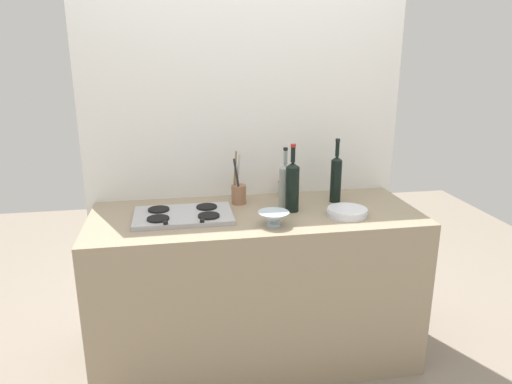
% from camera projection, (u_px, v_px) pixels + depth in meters
% --- Properties ---
extents(ground_plane, '(6.00, 6.00, 0.00)m').
position_uv_depth(ground_plane, '(256.00, 354.00, 2.84)').
color(ground_plane, gray).
rests_on(ground_plane, ground).
extents(counter_block, '(1.80, 0.70, 0.90)m').
position_uv_depth(counter_block, '(256.00, 287.00, 2.72)').
color(counter_block, tan).
rests_on(counter_block, ground).
extents(backsplash_panel, '(1.90, 0.06, 2.33)m').
position_uv_depth(backsplash_panel, '(245.00, 151.00, 2.87)').
color(backsplash_panel, white).
rests_on(backsplash_panel, ground).
extents(stovetop_hob, '(0.52, 0.33, 0.04)m').
position_uv_depth(stovetop_hob, '(183.00, 215.00, 2.51)').
color(stovetop_hob, '#B2B2B7').
rests_on(stovetop_hob, counter_block).
extents(plate_stack, '(0.22, 0.22, 0.04)m').
position_uv_depth(plate_stack, '(347.00, 212.00, 2.54)').
color(plate_stack, white).
rests_on(plate_stack, counter_block).
extents(wine_bottle_leftmost, '(0.07, 0.07, 0.38)m').
position_uv_depth(wine_bottle_leftmost, '(292.00, 185.00, 2.58)').
color(wine_bottle_leftmost, black).
rests_on(wine_bottle_leftmost, counter_block).
extents(wine_bottle_mid_left, '(0.07, 0.07, 0.34)m').
position_uv_depth(wine_bottle_mid_left, '(285.00, 184.00, 2.66)').
color(wine_bottle_mid_left, gray).
rests_on(wine_bottle_mid_left, counter_block).
extents(wine_bottle_mid_right, '(0.06, 0.06, 0.37)m').
position_uv_depth(wine_bottle_mid_right, '(336.00, 178.00, 2.74)').
color(wine_bottle_mid_right, black).
rests_on(wine_bottle_mid_right, counter_block).
extents(mixing_bowl, '(0.16, 0.16, 0.07)m').
position_uv_depth(mixing_bowl, '(274.00, 218.00, 2.39)').
color(mixing_bowl, silver).
rests_on(mixing_bowl, counter_block).
extents(utensil_crock, '(0.08, 0.08, 0.31)m').
position_uv_depth(utensil_crock, '(238.00, 192.00, 2.73)').
color(utensil_crock, '#996B4C').
rests_on(utensil_crock, counter_block).
extents(condiment_jar_front, '(0.06, 0.06, 0.10)m').
position_uv_depth(condiment_jar_front, '(283.00, 189.00, 2.86)').
color(condiment_jar_front, '#9E998C').
rests_on(condiment_jar_front, counter_block).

